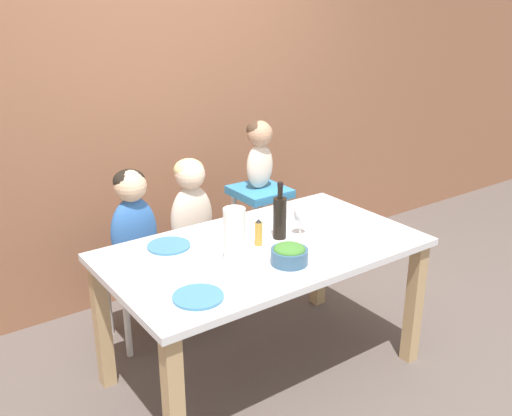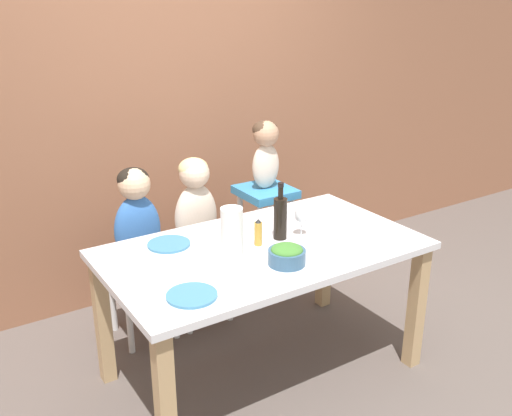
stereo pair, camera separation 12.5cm
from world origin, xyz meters
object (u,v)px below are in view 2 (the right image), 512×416
(chair_far_center, at_px, (198,261))
(paper_towel_roll, at_px, (232,236))
(person_child_center, at_px, (195,201))
(person_baby_right, at_px, (266,147))
(dinner_plate_back_right, at_px, (321,215))
(wine_bottle, at_px, (280,217))
(dinner_plate_front_left, at_px, (192,295))
(chair_far_left, at_px, (141,276))
(chair_right_highchair, at_px, (265,215))
(person_child_left, at_px, (136,213))
(salad_bowl_large, at_px, (287,255))
(dinner_plate_back_left, at_px, (169,244))
(dinner_plate_front_right, at_px, (357,238))
(wine_glass_near, at_px, (302,215))

(chair_far_center, height_order, paper_towel_roll, paper_towel_roll)
(person_child_center, relative_size, person_baby_right, 1.33)
(person_child_center, relative_size, dinner_plate_back_right, 2.66)
(wine_bottle, distance_m, dinner_plate_front_left, 0.72)
(chair_far_center, xyz_separation_m, dinner_plate_back_right, (0.53, -0.51, 0.35))
(chair_far_left, relative_size, chair_right_highchair, 0.61)
(chair_right_highchair, bearing_deg, chair_far_center, 180.00)
(person_child_center, bearing_deg, person_child_left, 180.00)
(chair_far_center, bearing_deg, salad_bowl_large, -89.49)
(person_child_center, height_order, dinner_plate_back_left, person_child_center)
(person_child_center, distance_m, salad_bowl_large, 0.90)
(chair_right_highchair, xyz_separation_m, wine_bottle, (-0.34, -0.64, 0.27))
(chair_right_highchair, distance_m, salad_bowl_large, 1.04)
(wine_bottle, relative_size, paper_towel_roll, 1.09)
(chair_far_center, relative_size, chair_right_highchair, 0.61)
(person_child_center, height_order, dinner_plate_front_right, person_child_center)
(paper_towel_roll, distance_m, salad_bowl_large, 0.27)
(dinner_plate_front_left, bearing_deg, chair_far_center, 62.17)
(wine_glass_near, bearing_deg, person_baby_right, 71.35)
(person_baby_right, height_order, salad_bowl_large, person_baby_right)
(paper_towel_roll, relative_size, salad_bowl_large, 1.57)
(dinner_plate_front_left, height_order, dinner_plate_back_left, same)
(person_child_center, xyz_separation_m, person_baby_right, (0.49, 0.00, 0.25))
(wine_bottle, xyz_separation_m, dinner_plate_back_left, (-0.51, 0.23, -0.11))
(person_baby_right, bearing_deg, wine_bottle, -117.69)
(person_child_left, distance_m, person_baby_right, 0.89)
(person_child_left, height_order, salad_bowl_large, person_child_left)
(person_child_center, relative_size, wine_glass_near, 3.49)
(wine_glass_near, bearing_deg, person_child_center, 111.31)
(chair_right_highchair, bearing_deg, person_baby_right, 90.00)
(person_baby_right, xyz_separation_m, dinner_plate_front_right, (-0.01, -0.86, -0.28))
(wine_bottle, xyz_separation_m, dinner_plate_back_right, (0.38, 0.14, -0.11))
(wine_bottle, relative_size, dinner_plate_front_left, 1.40)
(dinner_plate_back_left, bearing_deg, wine_glass_near, -22.32)
(chair_far_center, bearing_deg, wine_bottle, -76.65)
(dinner_plate_front_left, bearing_deg, person_child_center, 62.21)
(chair_far_center, xyz_separation_m, wine_bottle, (0.15, -0.64, 0.47))
(chair_far_center, height_order, chair_right_highchair, chair_right_highchair)
(salad_bowl_large, relative_size, dinner_plate_front_left, 0.82)
(wine_bottle, height_order, dinner_plate_back_right, wine_bottle)
(person_baby_right, bearing_deg, wine_glass_near, -108.65)
(wine_bottle, height_order, paper_towel_roll, wine_bottle)
(chair_far_center, relative_size, paper_towel_roll, 1.68)
(chair_far_left, bearing_deg, dinner_plate_back_right, -29.55)
(chair_far_left, distance_m, dinner_plate_back_right, 1.08)
(person_child_left, height_order, dinner_plate_front_left, person_child_left)
(person_child_left, height_order, dinner_plate_front_right, person_child_left)
(chair_far_center, relative_size, dinner_plate_front_left, 2.17)
(salad_bowl_large, bearing_deg, chair_far_center, 90.51)
(person_child_left, bearing_deg, chair_right_highchair, -0.10)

